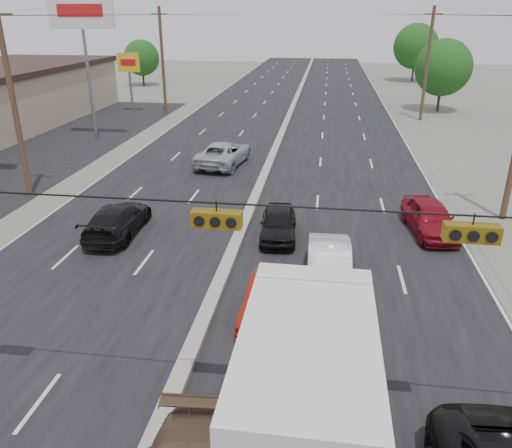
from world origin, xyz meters
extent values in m
plane|color=#606356|center=(0.00, 0.00, 0.00)|extent=(200.00, 200.00, 0.00)
cube|color=black|center=(0.00, 30.00, 0.00)|extent=(20.00, 160.00, 0.02)
cube|color=gray|center=(0.00, 30.00, 0.10)|extent=(0.50, 160.00, 0.20)
cube|color=black|center=(-17.00, 25.00, 0.00)|extent=(10.00, 42.00, 0.02)
cylinder|color=#422D1E|center=(-12.50, 15.00, 5.00)|extent=(0.30, 0.30, 10.00)
cylinder|color=#422D1E|center=(-12.50, 40.00, 5.00)|extent=(0.30, 0.30, 10.00)
cube|color=#422D1E|center=(-12.50, 40.00, 9.30)|extent=(1.60, 0.12, 0.12)
cylinder|color=#422D1E|center=(12.50, 40.00, 5.00)|extent=(0.30, 0.30, 10.00)
cube|color=#422D1E|center=(12.50, 40.00, 9.30)|extent=(1.60, 0.12, 0.12)
cylinder|color=black|center=(0.00, 0.00, 5.80)|extent=(25.00, 0.04, 0.04)
cube|color=#72590C|center=(1.50, 0.00, 5.45)|extent=(1.05, 0.30, 0.35)
cube|color=#72590C|center=(6.50, 0.00, 5.45)|extent=(1.05, 0.30, 0.35)
cylinder|color=slate|center=(-14.50, 28.00, 5.50)|extent=(0.24, 0.24, 11.00)
cube|color=silver|center=(-14.50, 28.00, 9.55)|extent=(5.00, 0.25, 2.50)
cylinder|color=slate|center=(-16.00, 40.00, 3.00)|extent=(0.24, 0.24, 6.00)
cube|color=gold|center=(-16.00, 40.00, 4.90)|extent=(2.20, 0.25, 1.80)
cylinder|color=#382619|center=(-22.00, 60.00, 1.08)|extent=(0.28, 0.28, 2.16)
sphere|color=#154512|center=(-22.00, 60.00, 3.72)|extent=(4.80, 4.80, 4.80)
cylinder|color=#382619|center=(15.00, 45.00, 1.26)|extent=(0.28, 0.28, 2.52)
sphere|color=#154512|center=(15.00, 45.00, 4.34)|extent=(5.60, 5.60, 5.60)
cylinder|color=#382619|center=(16.00, 70.00, 1.44)|extent=(0.28, 0.28, 2.88)
sphere|color=#154512|center=(16.00, 70.00, 4.96)|extent=(6.40, 6.40, 6.40)
cube|color=black|center=(3.52, -0.41, 0.48)|extent=(2.49, 7.43, 0.26)
cube|color=silver|center=(3.51, -1.26, 2.28)|extent=(2.69, 5.31, 2.96)
cube|color=silver|center=(3.54, 2.29, 1.32)|extent=(2.56, 2.03, 1.91)
cylinder|color=black|center=(2.42, 2.03, 0.48)|extent=(0.32, 0.96, 0.95)
cylinder|color=black|center=(4.65, 2.02, 0.48)|extent=(0.32, 0.96, 0.95)
imported|color=maroon|center=(2.10, 4.92, 0.65)|extent=(1.74, 4.07, 1.31)
imported|color=black|center=(1.75, 11.24, 0.67)|extent=(1.82, 4.01, 1.33)
imported|color=silver|center=(4.01, 7.28, 0.74)|extent=(1.68, 4.56, 1.49)
imported|color=maroon|center=(8.56, 12.69, 0.75)|extent=(2.35, 4.61, 1.50)
imported|color=black|center=(-5.52, 10.60, 0.70)|extent=(2.08, 4.87, 1.40)
imported|color=#A7A9AF|center=(-2.99, 22.37, 0.78)|extent=(3.30, 5.88, 1.55)
camera|label=1|loc=(3.61, -9.25, 9.34)|focal=35.00mm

